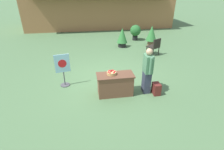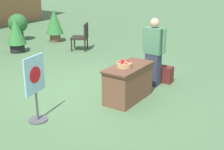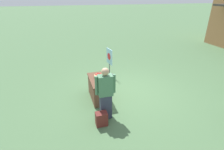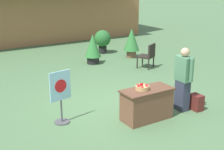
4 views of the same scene
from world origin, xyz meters
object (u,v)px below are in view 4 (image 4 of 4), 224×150
potted_plant_far_left (93,48)px  potted_plant_far_right (103,39)px  poster_board (61,96)px  patio_chair (148,55)px  potted_plant_near_right (132,41)px  person_visitor (183,79)px  display_table (147,104)px  backpack (196,102)px  apple_basket (142,87)px

potted_plant_far_left → potted_plant_far_right: (1.25, 1.36, -0.01)m
poster_board → potted_plant_far_left: 5.42m
poster_board → patio_chair: 5.39m
poster_board → potted_plant_near_right: poster_board is taller
potted_plant_near_right → potted_plant_far_left: potted_plant_near_right is taller
potted_plant_far_left → person_visitor: bearing=-92.8°
potted_plant_far_left → display_table: bearing=-104.9°
patio_chair → backpack: bearing=132.0°
person_visitor → poster_board: bearing=-16.1°
backpack → poster_board: size_ratio=0.33×
backpack → apple_basket: bearing=169.9°
potted_plant_near_right → potted_plant_far_left: 1.92m
apple_basket → potted_plant_far_right: (2.77, 6.59, -0.20)m
potted_plant_near_right → apple_basket: bearing=-123.1°
display_table → patio_chair: bearing=51.3°
potted_plant_far_left → potted_plant_far_right: size_ratio=1.13×
potted_plant_far_right → apple_basket: bearing=-112.8°
apple_basket → potted_plant_far_left: size_ratio=0.27×
potted_plant_far_right → patio_chair: bearing=-85.9°
poster_board → potted_plant_near_right: size_ratio=1.01×
person_visitor → backpack: person_visitor is taller
apple_basket → potted_plant_far_left: bearing=73.8°
display_table → apple_basket: 0.46m
apple_basket → poster_board: poster_board is taller
potted_plant_near_right → potted_plant_far_left: bearing=-178.8°
display_table → poster_board: poster_board is taller
display_table → potted_plant_near_right: (3.32, 5.31, 0.33)m
apple_basket → potted_plant_near_right: size_ratio=0.26×
poster_board → potted_plant_far_left: size_ratio=1.07×
poster_board → backpack: bearing=61.3°
apple_basket → potted_plant_near_right: potted_plant_near_right is taller
display_table → potted_plant_far_right: 7.14m
person_visitor → patio_chair: size_ratio=1.76×
patio_chair → potted_plant_far_right: bearing=-23.6°
apple_basket → patio_chair: size_ratio=0.35×
person_visitor → potted_plant_far_right: bearing=-101.2°
apple_basket → person_visitor: (1.26, -0.07, 0.01)m
poster_board → potted_plant_far_left: bearing=134.2°
person_visitor → display_table: bearing=-0.0°
apple_basket → person_visitor: bearing=-3.2°
poster_board → potted_plant_near_right: 6.76m
person_visitor → potted_plant_near_right: 5.77m
backpack → potted_plant_far_right: 6.99m
display_table → patio_chair: (2.86, 3.58, 0.13)m
backpack → poster_board: (-3.28, 1.15, 0.48)m
display_table → potted_plant_far_right: size_ratio=1.21×
apple_basket → person_visitor: size_ratio=0.20×
apple_basket → poster_board: bearing=152.9°
patio_chair → potted_plant_far_right: (-0.22, 3.05, 0.11)m
poster_board → patio_chair: bearing=110.3°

